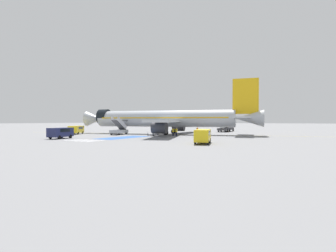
% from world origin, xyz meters
% --- Properties ---
extents(ground_plane, '(600.00, 600.00, 0.00)m').
position_xyz_m(ground_plane, '(0.00, 0.00, 0.00)').
color(ground_plane, slate).
extents(apron_leadline_yellow, '(74.43, 16.41, 0.01)m').
position_xyz_m(apron_leadline_yellow, '(0.79, -0.30, 0.00)').
color(apron_leadline_yellow, gold).
rests_on(apron_leadline_yellow, ground_plane).
extents(apron_stand_patch_blue, '(4.49, 11.60, 0.01)m').
position_xyz_m(apron_stand_patch_blue, '(0.79, -14.22, 0.00)').
color(apron_stand_patch_blue, '#2856A8').
rests_on(apron_stand_patch_blue, ground_plane).
extents(apron_walkway_bar_0, '(0.44, 3.60, 0.01)m').
position_xyz_m(apron_walkway_bar_0, '(-2.21, -22.91, 0.00)').
color(apron_walkway_bar_0, silver).
rests_on(apron_walkway_bar_0, ground_plane).
extents(apron_walkway_bar_1, '(0.44, 3.60, 0.01)m').
position_xyz_m(apron_walkway_bar_1, '(-1.01, -22.91, 0.00)').
color(apron_walkway_bar_1, silver).
rests_on(apron_walkway_bar_1, ground_plane).
extents(apron_walkway_bar_2, '(0.44, 3.60, 0.01)m').
position_xyz_m(apron_walkway_bar_2, '(0.19, -22.91, 0.00)').
color(apron_walkway_bar_2, silver).
rests_on(apron_walkway_bar_2, ground_plane).
extents(apron_walkway_bar_3, '(0.44, 3.60, 0.01)m').
position_xyz_m(apron_walkway_bar_3, '(1.39, -22.91, 0.00)').
color(apron_walkway_bar_3, silver).
rests_on(apron_walkway_bar_3, ground_plane).
extents(apron_walkway_bar_4, '(0.44, 3.60, 0.01)m').
position_xyz_m(apron_walkway_bar_4, '(2.59, -22.91, 0.00)').
color(apron_walkway_bar_4, silver).
rests_on(apron_walkway_bar_4, ground_plane).
extents(airliner, '(41.63, 33.86, 11.83)m').
position_xyz_m(airliner, '(1.51, -0.14, 3.52)').
color(airliner, '#B7BCC4').
rests_on(airliner, ground_plane).
extents(boarding_stairs_forward, '(3.17, 5.52, 4.04)m').
position_xyz_m(boarding_stairs_forward, '(-6.91, -6.49, 0.99)').
color(boarding_stairs_forward, '#ADB2BA').
rests_on(boarding_stairs_forward, ground_plane).
extents(fuel_tanker, '(3.36, 10.89, 3.45)m').
position_xyz_m(fuel_tanker, '(8.84, 20.82, 1.75)').
color(fuel_tanker, '#38383D').
rests_on(fuel_tanker, ground_plane).
extents(service_van_0, '(2.80, 4.63, 1.85)m').
position_xyz_m(service_van_0, '(-6.75, -21.85, 1.12)').
color(service_van_0, '#1E234C').
rests_on(service_van_0, ground_plane).
extents(service_van_1, '(3.12, 5.12, 1.87)m').
position_xyz_m(service_van_1, '(18.20, -18.83, 1.14)').
color(service_van_1, yellow).
rests_on(service_van_1, ground_plane).
extents(service_van_2, '(4.38, 5.48, 1.88)m').
position_xyz_m(service_van_2, '(-16.72, -9.97, 1.14)').
color(service_van_2, yellow).
rests_on(service_van_2, ground_plane).
extents(baggage_cart, '(1.77, 2.75, 0.87)m').
position_xyz_m(baggage_cart, '(1.36, -5.36, 0.26)').
color(baggage_cart, gray).
rests_on(baggage_cart, ground_plane).
extents(ground_crew_0, '(0.48, 0.44, 1.79)m').
position_xyz_m(ground_crew_0, '(9.89, -1.67, 1.04)').
color(ground_crew_0, black).
rests_on(ground_crew_0, ground_plane).
extents(ground_crew_1, '(0.48, 0.37, 1.60)m').
position_xyz_m(ground_crew_1, '(5.86, -4.68, 0.92)').
color(ground_crew_1, '#191E38').
rests_on(ground_crew_1, ground_plane).
extents(ground_crew_2, '(0.48, 0.34, 1.70)m').
position_xyz_m(ground_crew_2, '(7.23, -5.91, 0.98)').
color(ground_crew_2, '#191E38').
rests_on(ground_crew_2, ground_plane).
extents(traffic_cone_0, '(0.54, 0.54, 0.59)m').
position_xyz_m(traffic_cone_0, '(15.71, -10.55, 0.30)').
color(traffic_cone_0, orange).
rests_on(traffic_cone_0, ground_plane).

